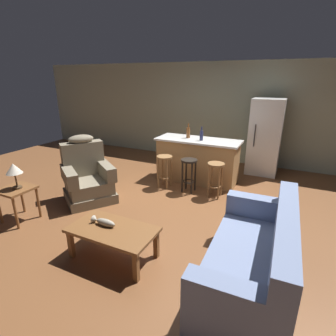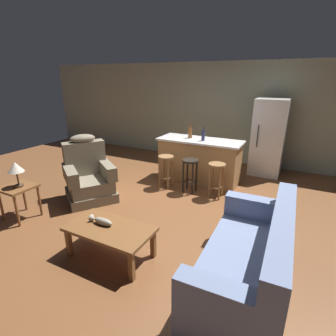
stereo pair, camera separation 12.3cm
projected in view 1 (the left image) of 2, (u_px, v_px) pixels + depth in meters
ground_plane at (171, 205)px, 4.77m from camera, size 12.00×12.00×0.00m
back_wall at (221, 113)px, 6.99m from camera, size 12.00×0.05×2.60m
coffee_table at (113, 232)px, 3.29m from camera, size 1.10×0.60×0.42m
fish_figurine at (104, 222)px, 3.33m from camera, size 0.34×0.10×0.10m
couch at (254, 260)px, 2.82m from camera, size 0.90×1.93×0.94m
recliner_near_lamp at (87, 178)px, 4.91m from camera, size 1.17×1.17×1.20m
end_table at (17, 194)px, 4.14m from camera, size 0.48×0.48×0.56m
table_lamp at (14, 170)px, 4.00m from camera, size 0.24×0.24×0.41m
kitchen_island at (197, 160)px, 5.76m from camera, size 1.80×0.70×0.95m
bar_stool_left at (165, 166)px, 5.43m from camera, size 0.32×0.32×0.68m
bar_stool_middle at (189, 170)px, 5.20m from camera, size 0.32×0.32×0.68m
bar_stool_right at (216, 174)px, 4.98m from camera, size 0.32×0.32×0.68m
refrigerator at (265, 137)px, 6.14m from camera, size 0.70×0.69×1.76m
bottle_tall_green at (201, 135)px, 5.47m from camera, size 0.07×0.07×0.29m
bottle_short_amber at (188, 132)px, 5.70m from camera, size 0.08×0.08×0.32m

